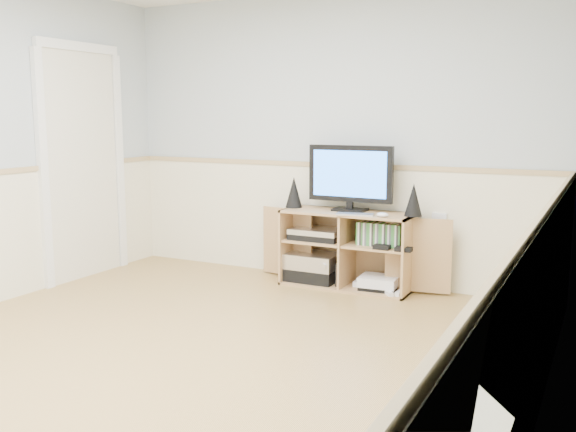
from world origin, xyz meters
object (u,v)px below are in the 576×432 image
at_px(keyboard, 355,214).
at_px(media_cabinet, 349,248).
at_px(monitor, 350,176).
at_px(game_consoles, 378,283).

bearing_deg(keyboard, media_cabinet, 108.03).
xyz_separation_m(monitor, keyboard, (0.12, -0.19, -0.29)).
distance_m(media_cabinet, monitor, 0.62).
relative_size(monitor, keyboard, 2.49).
height_order(monitor, game_consoles, monitor).
bearing_deg(monitor, keyboard, -57.22).
distance_m(keyboard, game_consoles, 0.62).
xyz_separation_m(media_cabinet, game_consoles, (0.29, -0.06, -0.26)).
bearing_deg(game_consoles, monitor, 168.01).
distance_m(monitor, game_consoles, 0.93).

